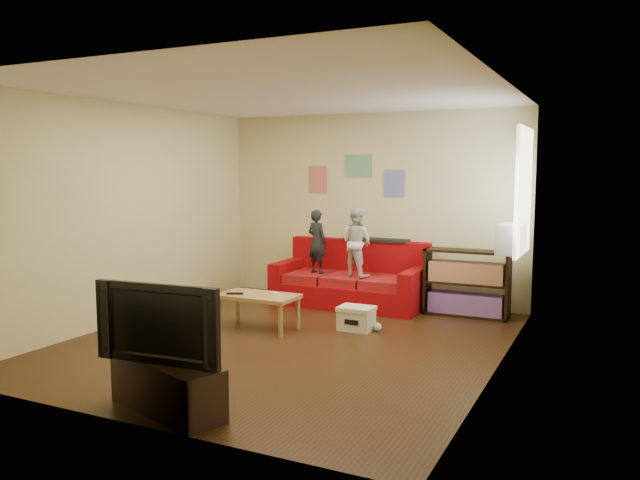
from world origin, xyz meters
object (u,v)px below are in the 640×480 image
at_px(child_a, 317,242).
at_px(child_b, 357,242).
at_px(television, 165,321).
at_px(coffee_table, 258,299).
at_px(bookshelf, 467,287).
at_px(sofa, 351,283).
at_px(file_box, 356,318).
at_px(tv_stand, 167,386).

distance_m(child_a, child_b, 0.60).
distance_m(child_a, television, 4.14).
height_order(coffee_table, bookshelf, bookshelf).
distance_m(coffee_table, television, 2.61).
bearing_deg(sofa, bookshelf, 0.19).
xyz_separation_m(bookshelf, file_box, (-1.01, -1.30, -0.24)).
bearing_deg(television, file_box, 78.15).
bearing_deg(sofa, television, -86.98).
height_order(child_a, child_b, child_b).
bearing_deg(coffee_table, bookshelf, 40.25).
bearing_deg(tv_stand, bookshelf, 89.56).
height_order(sofa, child_b, child_b).
height_order(bookshelf, television, television).
bearing_deg(bookshelf, child_b, -173.15).
distance_m(sofa, child_b, 0.64).
distance_m(bookshelf, television, 4.49).
bearing_deg(television, child_a, 95.05).
bearing_deg(bookshelf, tv_stand, -108.17).
height_order(file_box, television, television).
distance_m(child_a, tv_stand, 4.19).
distance_m(coffee_table, tv_stand, 2.59).
relative_size(sofa, tv_stand, 1.91).
relative_size(coffee_table, bookshelf, 0.86).
relative_size(sofa, coffee_table, 2.24).
height_order(bookshelf, tv_stand, bookshelf).
height_order(file_box, tv_stand, tv_stand).
relative_size(sofa, television, 1.92).
bearing_deg(child_b, television, 110.20).
xyz_separation_m(sofa, file_box, (0.61, -1.29, -0.16)).
height_order(child_a, television, child_a).
distance_m(sofa, file_box, 1.44).
distance_m(child_b, bookshelf, 1.57).
bearing_deg(child_a, tv_stand, 116.85).
relative_size(child_a, tv_stand, 0.82).
bearing_deg(child_b, bookshelf, -154.03).
xyz_separation_m(child_b, file_box, (0.46, -1.12, -0.77)).
xyz_separation_m(coffee_table, tv_stand, (0.68, -2.49, -0.16)).
distance_m(bookshelf, file_box, 1.66).
bearing_deg(television, sofa, 88.65).
height_order(sofa, tv_stand, sofa).
relative_size(bookshelf, tv_stand, 0.99).
height_order(child_a, tv_stand, child_a).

